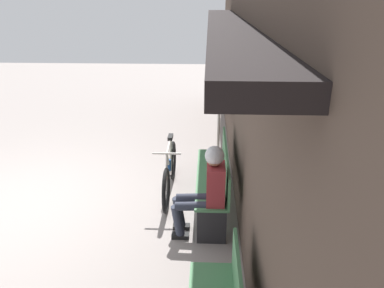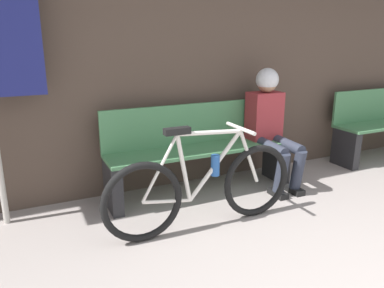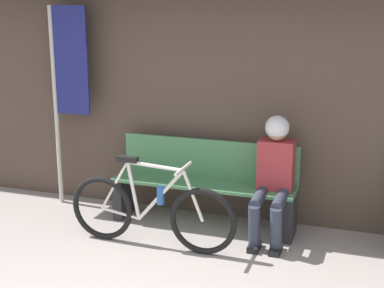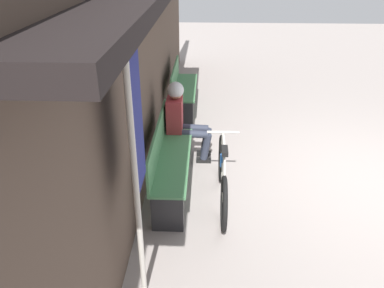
# 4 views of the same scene
# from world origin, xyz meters

# --- Properties ---
(ground_plane) EXTENTS (24.00, 24.00, 0.00)m
(ground_plane) POSITION_xyz_m (0.00, 0.00, 0.00)
(ground_plane) COLOR gray
(storefront_wall) EXTENTS (12.00, 0.56, 3.20)m
(storefront_wall) POSITION_xyz_m (0.00, 3.00, 1.66)
(storefront_wall) COLOR #4C3D33
(storefront_wall) RESTS_ON ground_plane
(park_bench_near) EXTENTS (1.88, 0.42, 0.87)m
(park_bench_near) POSITION_xyz_m (-0.16, 2.66, 0.42)
(park_bench_near) COLOR #477F51
(park_bench_near) RESTS_ON ground_plane
(bicycle) EXTENTS (1.65, 0.40, 0.86)m
(bicycle) POSITION_xyz_m (-0.47, 1.97, 0.35)
(bicycle) COLOR black
(bicycle) RESTS_ON ground_plane
(person_seated) EXTENTS (0.34, 0.65, 1.20)m
(person_seated) POSITION_xyz_m (0.57, 2.53, 0.69)
(person_seated) COLOR #2D3342
(person_seated) RESTS_ON ground_plane
(park_bench_far) EXTENTS (1.60, 0.42, 0.87)m
(park_bench_far) POSITION_xyz_m (2.50, 2.65, 0.41)
(park_bench_far) COLOR #477F51
(park_bench_far) RESTS_ON ground_plane
(banner_pole) EXTENTS (0.45, 0.05, 2.22)m
(banner_pole) POSITION_xyz_m (-1.78, 2.73, 1.44)
(banner_pole) COLOR #B7B2A8
(banner_pole) RESTS_ON ground_plane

